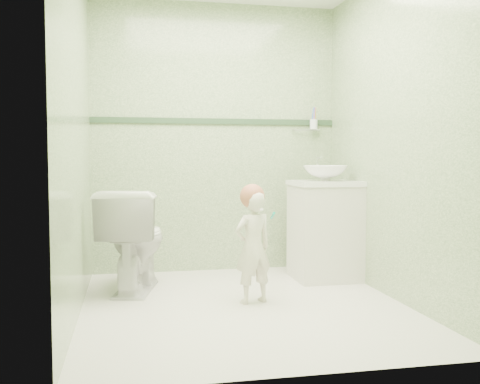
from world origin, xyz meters
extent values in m
plane|color=silver|center=(0.00, 0.00, 0.00)|extent=(2.50, 2.50, 0.00)
cube|color=gray|center=(0.00, 1.25, 1.20)|extent=(2.20, 0.04, 2.40)
cube|color=gray|center=(0.00, -1.25, 1.20)|extent=(2.20, 0.04, 2.40)
cube|color=gray|center=(-1.10, 0.00, 1.20)|extent=(0.04, 2.50, 2.40)
cube|color=gray|center=(1.10, 0.00, 1.20)|extent=(0.04, 2.50, 2.40)
cube|color=#2B442C|center=(0.00, 1.24, 1.35)|extent=(2.20, 0.02, 0.05)
cube|color=silver|center=(0.84, 0.70, 0.40)|extent=(0.52, 0.50, 0.80)
cube|color=white|center=(0.84, 0.70, 0.81)|extent=(0.54, 0.52, 0.04)
imported|color=white|center=(0.84, 0.70, 0.89)|extent=(0.37, 0.37, 0.13)
cylinder|color=silver|center=(0.84, 0.90, 0.95)|extent=(0.03, 0.03, 0.18)
cylinder|color=silver|center=(0.84, 0.85, 1.03)|extent=(0.02, 0.12, 0.02)
cylinder|color=silver|center=(0.84, 1.20, 1.28)|extent=(0.26, 0.02, 0.02)
cylinder|color=silver|center=(0.90, 1.18, 1.33)|extent=(0.07, 0.07, 0.09)
cylinder|color=#F4AF19|center=(0.91, 1.18, 1.40)|extent=(0.01, 0.01, 0.17)
cylinder|color=purple|center=(0.90, 1.17, 1.40)|extent=(0.01, 0.01, 0.17)
cylinder|color=#E45548|center=(0.91, 1.19, 1.40)|extent=(0.01, 0.01, 0.17)
cylinder|color=blue|center=(0.89, 1.17, 1.40)|extent=(0.01, 0.01, 0.17)
imported|color=white|center=(-0.74, 0.61, 0.39)|extent=(0.60, 0.85, 0.78)
imported|color=white|center=(0.08, 0.07, 0.39)|extent=(0.33, 0.27, 0.79)
sphere|color=#AE6345|center=(0.08, 0.09, 0.75)|extent=(0.17, 0.17, 0.17)
cylinder|color=#039882|center=(0.19, -0.03, 0.63)|extent=(0.03, 0.14, 0.06)
cube|color=white|center=(0.12, 0.00, 0.67)|extent=(0.03, 0.02, 0.02)
camera|label=1|loc=(-0.77, -3.65, 1.02)|focal=41.00mm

